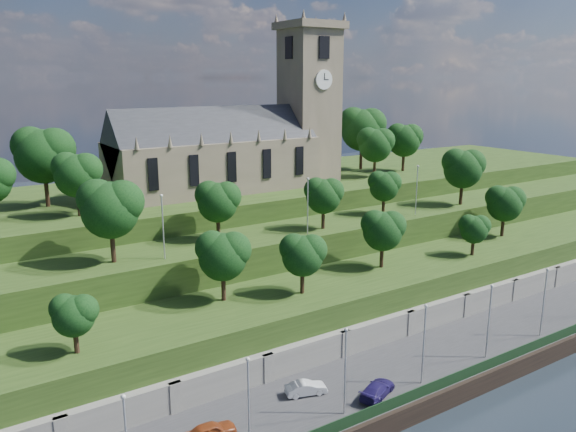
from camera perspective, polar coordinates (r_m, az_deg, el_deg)
ground at (r=62.19m, az=16.35°, el=-18.02°), size 320.00×320.00×0.00m
promenade at (r=65.14m, az=12.31°, el=-15.18°), size 160.00×12.00×2.00m
quay_wall at (r=61.60m, az=16.46°, el=-17.17°), size 160.00×0.50×2.20m
fence at (r=61.22m, az=16.08°, el=-15.73°), size 160.00×0.10×1.20m
retaining_wall at (r=68.25m, az=8.78°, el=-12.18°), size 160.00×2.10×5.00m
embankment_lower at (r=71.81m, az=5.61°, el=-9.40°), size 160.00×12.00×8.00m
embankment_upper at (r=79.38m, az=0.71°, el=-5.47°), size 160.00×10.00×12.00m
hilltop at (r=96.39m, az=-6.17°, el=-1.12°), size 160.00×32.00×15.00m
church at (r=90.47m, az=-4.81°, el=7.62°), size 38.60×12.35×27.60m
trees_lower at (r=71.66m, az=7.95°, el=-1.83°), size 70.62×8.67×8.10m
trees_upper at (r=76.28m, az=2.05°, el=2.91°), size 63.47×8.67×9.54m
trees_hilltop at (r=91.92m, az=-3.13°, el=7.38°), size 76.70×16.76×11.92m
lamp_posts_promenade at (r=59.01m, az=13.64°, el=-12.01°), size 60.36×0.36×8.61m
lamp_posts_upper at (r=74.14m, az=2.02°, el=1.49°), size 40.36×0.36×7.61m
car_left at (r=52.09m, az=-7.82°, el=-20.81°), size 4.51×1.96×1.51m
car_middle at (r=57.60m, az=1.84°, el=-17.07°), size 4.34×2.54×1.35m
car_right at (r=57.99m, az=9.05°, el=-16.98°), size 5.31×3.77×1.43m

